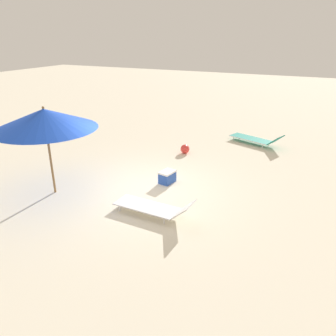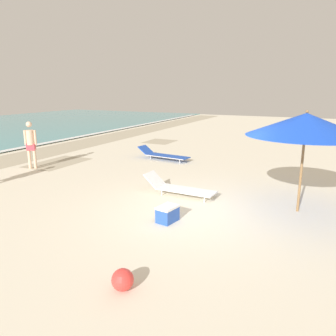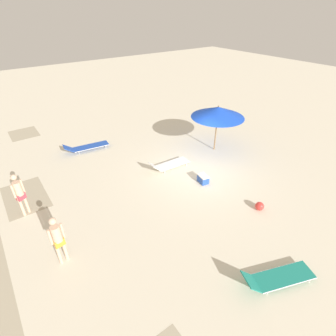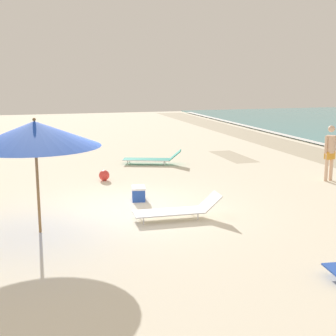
{
  "view_description": "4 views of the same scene",
  "coord_description": "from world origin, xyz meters",
  "px_view_note": "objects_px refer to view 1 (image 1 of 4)",
  "views": [
    {
      "loc": [
        7.28,
        4.3,
        4.2
      ],
      "look_at": [
        0.32,
        0.97,
        1.0
      ],
      "focal_mm": 35.0,
      "sensor_mm": 36.0,
      "label": 1
    },
    {
      "loc": [
        -7.06,
        -2.61,
        2.92
      ],
      "look_at": [
        0.22,
        0.89,
        0.97
      ],
      "focal_mm": 35.0,
      "sensor_mm": 36.0,
      "label": 2
    },
    {
      "loc": [
        -7.64,
        7.24,
        6.79
      ],
      "look_at": [
        0.16,
        1.61,
        0.7
      ],
      "focal_mm": 28.0,
      "sensor_mm": 36.0,
      "label": 3
    },
    {
      "loc": [
        11.08,
        -2.24,
        3.33
      ],
      "look_at": [
        0.06,
        0.97,
        1.02
      ],
      "focal_mm": 50.0,
      "sensor_mm": 36.0,
      "label": 4
    }
  ],
  "objects_px": {
    "beach_ball": "(185,149)",
    "sun_lounger_near_water_left": "(154,207)",
    "sun_lounger_under_umbrella": "(256,139)",
    "beach_umbrella": "(45,119)",
    "cooler_box": "(167,177)"
  },
  "relations": [
    {
      "from": "beach_ball",
      "to": "sun_lounger_near_water_left",
      "type": "bearing_deg",
      "value": 13.32
    },
    {
      "from": "sun_lounger_under_umbrella",
      "to": "cooler_box",
      "type": "distance_m",
      "value": 5.17
    },
    {
      "from": "beach_umbrella",
      "to": "sun_lounger_under_umbrella",
      "type": "distance_m",
      "value": 8.29
    },
    {
      "from": "sun_lounger_under_umbrella",
      "to": "cooler_box",
      "type": "xyz_separation_m",
      "value": [
        4.9,
        -1.64,
        -0.03
      ]
    },
    {
      "from": "beach_ball",
      "to": "cooler_box",
      "type": "height_order",
      "value": "cooler_box"
    },
    {
      "from": "sun_lounger_near_water_left",
      "to": "cooler_box",
      "type": "distance_m",
      "value": 1.92
    },
    {
      "from": "sun_lounger_near_water_left",
      "to": "beach_ball",
      "type": "relative_size",
      "value": 6.2
    },
    {
      "from": "sun_lounger_under_umbrella",
      "to": "beach_ball",
      "type": "height_order",
      "value": "sun_lounger_under_umbrella"
    },
    {
      "from": "beach_umbrella",
      "to": "sun_lounger_under_umbrella",
      "type": "xyz_separation_m",
      "value": [
        -6.86,
        4.24,
        -1.91
      ]
    },
    {
      "from": "sun_lounger_under_umbrella",
      "to": "sun_lounger_near_water_left",
      "type": "bearing_deg",
      "value": 10.67
    },
    {
      "from": "beach_umbrella",
      "to": "sun_lounger_near_water_left",
      "type": "distance_m",
      "value": 3.67
    },
    {
      "from": "beach_umbrella",
      "to": "beach_ball",
      "type": "xyz_separation_m",
      "value": [
        -4.59,
        2.07,
        -1.95
      ]
    },
    {
      "from": "beach_umbrella",
      "to": "sun_lounger_near_water_left",
      "type": "relative_size",
      "value": 1.3
    },
    {
      "from": "beach_umbrella",
      "to": "cooler_box",
      "type": "relative_size",
      "value": 4.9
    },
    {
      "from": "sun_lounger_under_umbrella",
      "to": "beach_umbrella",
      "type": "bearing_deg",
      "value": -11.71
    }
  ]
}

